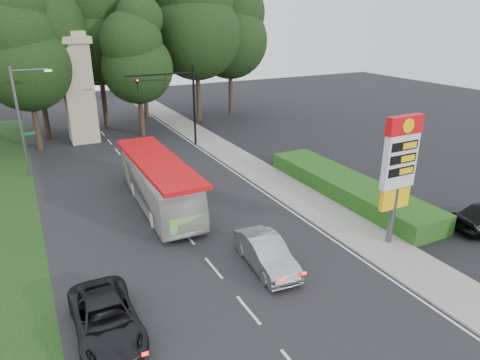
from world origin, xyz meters
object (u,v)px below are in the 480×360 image
gas_station_pylon (399,164)px  transit_bus (159,183)px  monument (78,87)px  streetlight_signs (22,117)px  sedan_silver (266,253)px  suv_charcoal (106,318)px  traffic_signal_mast (180,96)px

gas_station_pylon → transit_bus: 14.13m
monument → transit_bus: size_ratio=0.92×
streetlight_signs → sedan_silver: (9.27, -19.03, -3.69)m
gas_station_pylon → sedan_silver: gas_station_pylon is taller
suv_charcoal → streetlight_signs: bearing=94.7°
traffic_signal_mast → suv_charcoal: bearing=-116.4°
sedan_silver → streetlight_signs: bearing=120.6°
monument → traffic_signal_mast: bearing=-38.0°
traffic_signal_mast → streetlight_signs: 12.83m
streetlight_signs → monument: size_ratio=0.80×
traffic_signal_mast → sedan_silver: 21.65m
transit_bus → streetlight_signs: bearing=127.7°
traffic_signal_mast → sedan_silver: (-3.40, -21.02, -3.93)m
monument → transit_bus: (1.94, -17.73, -3.58)m
monument → sedan_silver: 27.70m
monument → sedan_silver: monument is taller
transit_bus → traffic_signal_mast: bearing=66.2°
transit_bus → suv_charcoal: bearing=-114.5°
suv_charcoal → sedan_silver: bearing=9.2°
traffic_signal_mast → streetlight_signs: (-12.67, -1.99, -0.23)m
traffic_signal_mast → suv_charcoal: 25.15m
streetlight_signs → suv_charcoal: 20.66m
transit_bus → suv_charcoal: transit_bus is taller
gas_station_pylon → monument: (-11.20, 28.01, 0.66)m
gas_station_pylon → traffic_signal_mast: traffic_signal_mast is taller
transit_bus → sedan_silver: size_ratio=2.42×
monument → suv_charcoal: bearing=-96.8°
streetlight_signs → transit_bus: 12.31m
gas_station_pylon → monument: size_ratio=0.68×
streetlight_signs → suv_charcoal: streetlight_signs is taller
monument → transit_bus: bearing=-83.8°
transit_bus → gas_station_pylon: bearing=-45.7°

